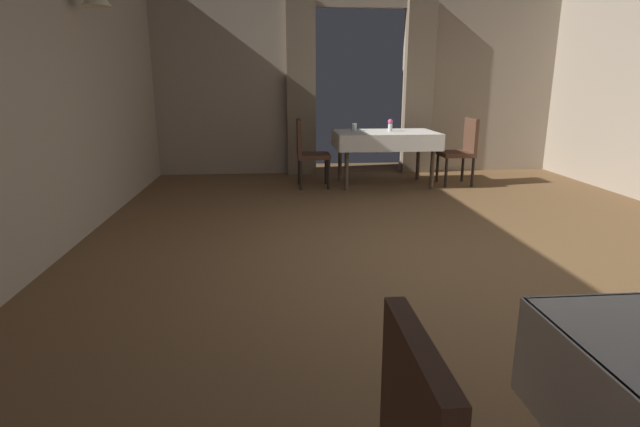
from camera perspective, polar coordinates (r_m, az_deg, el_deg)
ground at (r=4.23m, az=13.54°, el=-5.19°), size 10.08×10.08×0.00m
wall_left at (r=4.20m, az=-32.60°, el=13.76°), size 0.49×8.40×3.00m
wall_back at (r=8.05m, az=4.55°, el=15.55°), size 6.40×0.27×3.00m
dining_table_mid at (r=7.06m, az=7.48°, el=8.60°), size 1.41×0.92×0.75m
chair_mid_left at (r=6.86m, az=-1.43°, el=7.29°), size 0.44×0.44×0.93m
chair_mid_right at (r=7.33m, az=15.96°, el=7.22°), size 0.44×0.44×0.93m
flower_vase_mid at (r=7.11m, az=8.06°, el=10.06°), size 0.07×0.07×0.17m
glass_mid_b at (r=7.11m, az=3.94°, el=9.85°), size 0.07×0.07×0.10m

